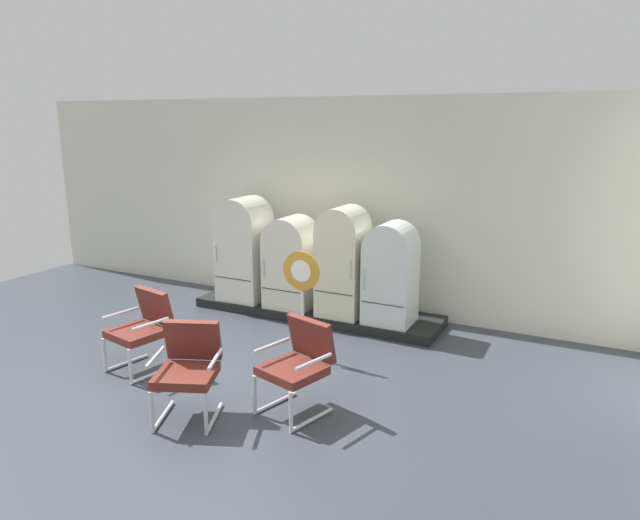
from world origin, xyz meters
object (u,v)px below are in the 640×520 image
refrigerator_3 (391,271)px  sign_stand (302,305)px  armchair_left (142,325)px  armchair_right (299,361)px  refrigerator_1 (291,260)px  refrigerator_2 (343,258)px  refrigerator_0 (244,246)px  armchair_center (188,365)px

refrigerator_3 → sign_stand: (-0.67, -1.32, -0.20)m
sign_stand → armchair_left: bearing=-143.2°
refrigerator_3 → armchair_right: bearing=-91.3°
refrigerator_1 → refrigerator_2: size_ratio=0.87×
refrigerator_0 → sign_stand: size_ratio=1.18×
refrigerator_1 → armchair_left: (-0.63, -2.48, -0.31)m
refrigerator_0 → sign_stand: (1.74, -1.36, -0.30)m
refrigerator_0 → refrigerator_2: refrigerator_0 is taller
refrigerator_2 → refrigerator_3: (0.73, -0.03, -0.09)m
refrigerator_3 → refrigerator_0: bearing=179.2°
refrigerator_0 → refrigerator_1: bearing=-1.5°
refrigerator_0 → armchair_left: refrigerator_0 is taller
armchair_left → armchair_center: (1.21, -0.65, 0.00)m
refrigerator_1 → sign_stand: size_ratio=1.01×
refrigerator_0 → armchair_left: (0.22, -2.50, -0.45)m
refrigerator_3 → armchair_right: 2.57m
refrigerator_0 → refrigerator_1: refrigerator_0 is taller
armchair_center → refrigerator_1: bearing=100.6°
armchair_left → sign_stand: size_ratio=0.70×
refrigerator_3 → refrigerator_2: bearing=178.0°
sign_stand → refrigerator_2: bearing=92.3°
refrigerator_2 → armchair_center: refrigerator_2 is taller
refrigerator_1 → refrigerator_3: bearing=-0.4°
refrigerator_0 → armchair_center: (1.43, -3.15, -0.45)m
refrigerator_2 → refrigerator_3: 0.73m
refrigerator_2 → armchair_center: bearing=-94.8°
refrigerator_3 → armchair_left: refrigerator_3 is taller
refrigerator_1 → armchair_center: 3.19m
refrigerator_0 → armchair_left: size_ratio=1.69×
refrigerator_1 → armchair_right: 2.99m
refrigerator_2 → armchair_left: 2.92m
refrigerator_1 → armchair_right: bearing=-59.4°
refrigerator_3 → sign_stand: refrigerator_3 is taller
armchair_right → refrigerator_1: bearing=120.6°
refrigerator_0 → sign_stand: refrigerator_0 is taller
armchair_center → armchair_right: bearing=31.4°
sign_stand → armchair_right: bearing=-63.3°
armchair_left → refrigerator_2: bearing=59.4°
refrigerator_1 → refrigerator_2: (0.85, 0.01, 0.12)m
sign_stand → refrigerator_3: bearing=63.0°
refrigerator_1 → sign_stand: bearing=-56.1°
armchair_right → sign_stand: sign_stand is taller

